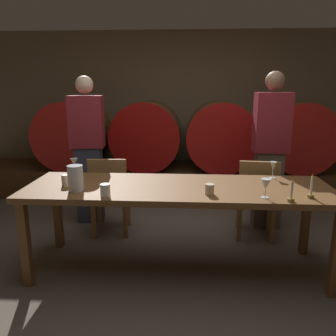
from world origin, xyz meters
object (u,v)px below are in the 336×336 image
at_px(wine_glass_center, 266,185).
at_px(wine_barrel_far_left, 75,134).
at_px(wine_barrel_center_left, 148,135).
at_px(chair_left, 110,192).
at_px(cup_left, 66,180).
at_px(guest_right, 270,150).
at_px(candle_left, 291,196).
at_px(wine_glass_left, 74,162).
at_px(cup_center, 105,191).
at_px(chair_right, 257,195).
at_px(guest_left, 88,150).
at_px(wine_barrel_center_right, 220,135).
at_px(candle_right, 311,191).
at_px(wine_glass_right, 273,167).
at_px(cup_right, 210,189).
at_px(wine_barrel_far_right, 295,136).
at_px(pitcher, 76,178).
at_px(dining_table, 178,194).

bearing_deg(wine_glass_center, wine_barrel_far_left, 133.00).
xyz_separation_m(wine_barrel_center_left, wine_glass_center, (1.20, -2.48, -0.02)).
relative_size(chair_left, cup_left, 9.12).
bearing_deg(guest_right, wine_barrel_center_left, -38.78).
bearing_deg(candle_left, wine_glass_left, 159.80).
height_order(wine_glass_center, cup_center, wine_glass_center).
bearing_deg(cup_center, guest_right, 40.85).
bearing_deg(chair_right, guest_left, -5.25).
height_order(wine_barrel_center_left, cup_center, wine_barrel_center_left).
height_order(chair_left, guest_left, guest_left).
bearing_deg(cup_left, chair_right, 21.66).
relative_size(wine_glass_center, cup_left, 1.56).
bearing_deg(chair_left, wine_barrel_center_right, -134.33).
xyz_separation_m(wine_barrel_center_right, candle_left, (0.30, -2.56, -0.08)).
distance_m(guest_left, cup_left, 1.11).
xyz_separation_m(wine_barrel_center_right, candle_right, (0.48, -2.46, -0.08)).
distance_m(wine_glass_right, cup_left, 1.87).
distance_m(wine_barrel_center_left, guest_right, 1.94).
xyz_separation_m(chair_right, cup_right, (-0.56, -0.87, 0.33)).
height_order(guest_left, cup_left, guest_left).
relative_size(candle_left, wine_glass_right, 1.15).
relative_size(chair_right, cup_center, 8.43).
xyz_separation_m(chair_right, guest_left, (-1.91, 0.39, 0.40)).
height_order(wine_barrel_far_left, chair_right, wine_barrel_far_left).
bearing_deg(candle_left, wine_barrel_far_right, 72.81).
height_order(wine_barrel_far_right, pitcher, wine_barrel_far_right).
bearing_deg(chair_right, wine_glass_right, 105.37).
distance_m(wine_barrel_far_left, wine_barrel_center_left, 1.11).
distance_m(candle_right, wine_glass_right, 0.58).
xyz_separation_m(chair_right, wine_glass_left, (-1.83, -0.32, 0.41)).
height_order(dining_table, candle_left, candle_left).
xyz_separation_m(dining_table, guest_right, (1.00, 1.02, 0.20)).
relative_size(cup_center, cup_right, 1.24).
relative_size(chair_left, wine_glass_center, 5.86).
height_order(guest_right, wine_glass_center, guest_right).
bearing_deg(candle_left, cup_right, 166.85).
height_order(wine_barrel_center_left, wine_glass_center, wine_barrel_center_left).
bearing_deg(wine_barrel_far_left, wine_barrel_far_right, 0.00).
distance_m(wine_barrel_center_right, wine_glass_center, 2.49).
distance_m(wine_barrel_center_right, pitcher, 2.76).
bearing_deg(guest_right, wine_glass_center, 75.02).
bearing_deg(candle_left, candle_right, 29.75).
relative_size(dining_table, candle_left, 14.56).
distance_m(cup_center, cup_right, 0.81).
distance_m(wine_barrel_far_left, cup_left, 2.36).
relative_size(wine_barrel_far_right, guest_left, 0.57).
height_order(chair_right, wine_glass_center, wine_glass_center).
xyz_separation_m(candle_left, wine_glass_center, (-0.17, 0.08, 0.06)).
height_order(wine_barrel_center_left, candle_right, wine_barrel_center_left).
relative_size(wine_barrel_center_right, chair_left, 1.13).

